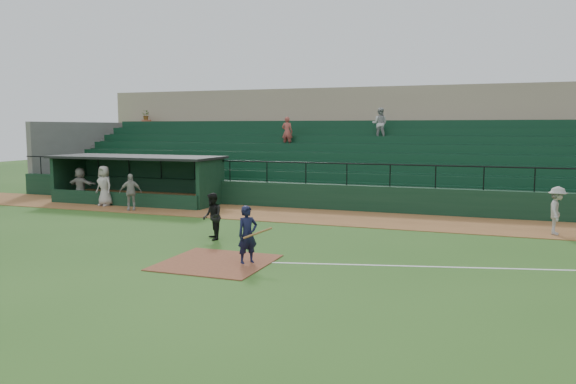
% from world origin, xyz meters
% --- Properties ---
extents(ground, '(90.00, 90.00, 0.00)m').
position_xyz_m(ground, '(0.00, 0.00, 0.00)').
color(ground, '#2A521A').
rests_on(ground, ground).
extents(warning_track, '(40.00, 4.00, 0.03)m').
position_xyz_m(warning_track, '(0.00, 8.00, 0.01)').
color(warning_track, brown).
rests_on(warning_track, ground).
extents(home_plate_dirt, '(3.00, 3.00, 0.03)m').
position_xyz_m(home_plate_dirt, '(0.00, -1.00, 0.01)').
color(home_plate_dirt, brown).
rests_on(home_plate_dirt, ground).
extents(foul_line, '(17.49, 4.44, 0.01)m').
position_xyz_m(foul_line, '(8.00, 1.20, 0.01)').
color(foul_line, white).
rests_on(foul_line, ground).
extents(stadium_structure, '(38.00, 13.08, 6.40)m').
position_xyz_m(stadium_structure, '(-0.00, 16.46, 2.30)').
color(stadium_structure, black).
rests_on(stadium_structure, ground).
extents(dugout, '(8.90, 3.20, 2.42)m').
position_xyz_m(dugout, '(-9.75, 9.56, 1.33)').
color(dugout, black).
rests_on(dugout, ground).
extents(batter_at_plate, '(1.14, 0.73, 1.67)m').
position_xyz_m(batter_at_plate, '(0.89, -0.76, 0.84)').
color(batter_at_plate, black).
rests_on(batter_at_plate, ground).
extents(umpire, '(0.96, 1.00, 1.63)m').
position_xyz_m(umpire, '(-1.67, 1.97, 0.81)').
color(umpire, black).
rests_on(umpire, ground).
extents(runner, '(0.79, 1.20, 1.74)m').
position_xyz_m(runner, '(9.57, 6.91, 0.90)').
color(runner, '#9D9893').
rests_on(runner, warning_track).
extents(dugout_player_a, '(1.07, 0.88, 1.70)m').
position_xyz_m(dugout_player_a, '(-8.42, 6.70, 0.88)').
color(dugout_player_a, '#A4A09A').
rests_on(dugout_player_a, warning_track).
extents(dugout_player_b, '(1.08, 0.83, 1.97)m').
position_xyz_m(dugout_player_b, '(-10.53, 7.53, 1.01)').
color(dugout_player_b, '#ABA6A0').
rests_on(dugout_player_b, warning_track).
extents(dugout_player_c, '(1.71, 0.63, 1.81)m').
position_xyz_m(dugout_player_c, '(-12.39, 8.02, 0.94)').
color(dugout_player_c, gray).
rests_on(dugout_player_c, warning_track).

